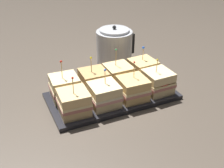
{
  "coord_description": "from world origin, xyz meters",
  "views": [
    {
      "loc": [
        -0.44,
        -0.95,
        0.67
      ],
      "look_at": [
        0.0,
        0.0,
        0.07
      ],
      "focal_mm": 45.0,
      "sensor_mm": 36.0,
      "label": 1
    }
  ],
  "objects_px": {
    "serving_platter": "(112,96)",
    "sandwich_front_center_right": "(133,89)",
    "sandwich_front_center_left": "(104,95)",
    "sandwich_back_far_left": "(65,87)",
    "sandwich_front_far_right": "(158,82)",
    "sandwich_front_far_left": "(74,103)",
    "kettle_steel": "(114,47)",
    "sandwich_back_center_left": "(94,81)",
    "sandwich_back_center_right": "(118,76)",
    "sandwich_back_far_right": "(143,70)"
  },
  "relations": [
    {
      "from": "sandwich_back_center_left",
      "to": "serving_platter",
      "type": "bearing_deg",
      "value": -44.96
    },
    {
      "from": "sandwich_back_far_right",
      "to": "sandwich_back_center_right",
      "type": "bearing_deg",
      "value": -179.08
    },
    {
      "from": "sandwich_front_center_left",
      "to": "sandwich_back_far_left",
      "type": "height_order",
      "value": "sandwich_back_far_left"
    },
    {
      "from": "sandwich_front_far_left",
      "to": "sandwich_back_far_right",
      "type": "height_order",
      "value": "sandwich_front_far_left"
    },
    {
      "from": "sandwich_front_center_right",
      "to": "sandwich_back_far_right",
      "type": "xyz_separation_m",
      "value": [
        0.12,
        0.13,
        0.0
      ]
    },
    {
      "from": "sandwich_back_center_right",
      "to": "sandwich_back_far_right",
      "type": "xyz_separation_m",
      "value": [
        0.13,
        0.0,
        0.0
      ]
    },
    {
      "from": "sandwich_back_far_left",
      "to": "sandwich_back_center_right",
      "type": "xyz_separation_m",
      "value": [
        0.25,
        0.0,
        -0.0
      ]
    },
    {
      "from": "serving_platter",
      "to": "sandwich_front_center_left",
      "type": "relative_size",
      "value": 3.47
    },
    {
      "from": "sandwich_front_center_left",
      "to": "sandwich_front_far_right",
      "type": "bearing_deg",
      "value": -0.49
    },
    {
      "from": "serving_platter",
      "to": "sandwich_back_center_left",
      "type": "bearing_deg",
      "value": 135.04
    },
    {
      "from": "serving_platter",
      "to": "sandwich_back_far_right",
      "type": "relative_size",
      "value": 3.36
    },
    {
      "from": "sandwich_back_center_right",
      "to": "kettle_steel",
      "type": "xyz_separation_m",
      "value": [
        0.1,
        0.25,
        0.03
      ]
    },
    {
      "from": "serving_platter",
      "to": "sandwich_front_far_left",
      "type": "bearing_deg",
      "value": -162.11
    },
    {
      "from": "sandwich_front_far_right",
      "to": "sandwich_back_far_right",
      "type": "distance_m",
      "value": 0.13
    },
    {
      "from": "sandwich_back_far_left",
      "to": "kettle_steel",
      "type": "distance_m",
      "value": 0.43
    },
    {
      "from": "sandwich_front_far_left",
      "to": "sandwich_back_far_left",
      "type": "height_order",
      "value": "sandwich_back_far_left"
    },
    {
      "from": "serving_platter",
      "to": "sandwich_front_center_left",
      "type": "height_order",
      "value": "sandwich_front_center_left"
    },
    {
      "from": "sandwich_front_far_left",
      "to": "sandwich_back_center_right",
      "type": "distance_m",
      "value": 0.28
    },
    {
      "from": "sandwich_front_center_left",
      "to": "sandwich_front_far_right",
      "type": "relative_size",
      "value": 0.99
    },
    {
      "from": "sandwich_back_far_left",
      "to": "sandwich_front_far_right",
      "type": "bearing_deg",
      "value": -17.94
    },
    {
      "from": "sandwich_back_center_left",
      "to": "sandwich_back_far_right",
      "type": "height_order",
      "value": "sandwich_back_center_left"
    },
    {
      "from": "sandwich_front_far_left",
      "to": "sandwich_front_center_right",
      "type": "xyz_separation_m",
      "value": [
        0.26,
        -0.0,
        -0.0
      ]
    },
    {
      "from": "serving_platter",
      "to": "sandwich_front_center_right",
      "type": "xyz_separation_m",
      "value": [
        0.07,
        -0.07,
        0.06
      ]
    },
    {
      "from": "sandwich_front_far_left",
      "to": "sandwich_back_center_right",
      "type": "relative_size",
      "value": 0.93
    },
    {
      "from": "sandwich_back_center_right",
      "to": "serving_platter",
      "type": "bearing_deg",
      "value": -134.21
    },
    {
      "from": "sandwich_front_far_left",
      "to": "kettle_steel",
      "type": "height_order",
      "value": "kettle_steel"
    },
    {
      "from": "sandwich_front_center_right",
      "to": "sandwich_back_far_left",
      "type": "xyz_separation_m",
      "value": [
        -0.26,
        0.13,
        0.0
      ]
    },
    {
      "from": "sandwich_front_far_right",
      "to": "sandwich_back_center_right",
      "type": "relative_size",
      "value": 0.9
    },
    {
      "from": "serving_platter",
      "to": "sandwich_back_center_right",
      "type": "relative_size",
      "value": 3.09
    },
    {
      "from": "sandwich_front_far_left",
      "to": "sandwich_front_far_right",
      "type": "height_order",
      "value": "sandwich_front_far_left"
    },
    {
      "from": "sandwich_front_far_right",
      "to": "kettle_steel",
      "type": "bearing_deg",
      "value": 95.08
    },
    {
      "from": "serving_platter",
      "to": "kettle_steel",
      "type": "height_order",
      "value": "kettle_steel"
    },
    {
      "from": "sandwich_front_center_right",
      "to": "sandwich_back_far_left",
      "type": "distance_m",
      "value": 0.29
    },
    {
      "from": "sandwich_front_far_left",
      "to": "sandwich_front_center_left",
      "type": "distance_m",
      "value": 0.13
    },
    {
      "from": "serving_platter",
      "to": "sandwich_front_far_left",
      "type": "height_order",
      "value": "sandwich_front_far_left"
    },
    {
      "from": "sandwich_back_center_left",
      "to": "sandwich_back_far_right",
      "type": "xyz_separation_m",
      "value": [
        0.25,
        0.0,
        0.0
      ]
    },
    {
      "from": "serving_platter",
      "to": "sandwich_back_far_left",
      "type": "bearing_deg",
      "value": 162.19
    },
    {
      "from": "serving_platter",
      "to": "sandwich_front_far_right",
      "type": "relative_size",
      "value": 3.43
    },
    {
      "from": "sandwich_back_center_left",
      "to": "sandwich_back_center_right",
      "type": "xyz_separation_m",
      "value": [
        0.12,
        0.0,
        -0.0
      ]
    },
    {
      "from": "serving_platter",
      "to": "sandwich_front_center_left",
      "type": "xyz_separation_m",
      "value": [
        -0.06,
        -0.06,
        0.06
      ]
    },
    {
      "from": "sandwich_back_center_left",
      "to": "sandwich_back_center_right",
      "type": "distance_m",
      "value": 0.12
    },
    {
      "from": "sandwich_front_center_right",
      "to": "sandwich_back_far_left",
      "type": "bearing_deg",
      "value": 153.78
    },
    {
      "from": "sandwich_front_center_right",
      "to": "sandwich_back_center_left",
      "type": "bearing_deg",
      "value": 135.15
    },
    {
      "from": "kettle_steel",
      "to": "sandwich_front_center_right",
      "type": "bearing_deg",
      "value": -103.76
    },
    {
      "from": "sandwich_front_center_right",
      "to": "sandwich_back_center_right",
      "type": "relative_size",
      "value": 0.94
    },
    {
      "from": "sandwich_front_far_right",
      "to": "serving_platter",
      "type": "bearing_deg",
      "value": 161.93
    },
    {
      "from": "sandwich_front_center_left",
      "to": "sandwich_back_far_right",
      "type": "relative_size",
      "value": 0.97
    },
    {
      "from": "sandwich_back_center_left",
      "to": "sandwich_front_far_right",
      "type": "bearing_deg",
      "value": -25.96
    },
    {
      "from": "sandwich_front_far_right",
      "to": "sandwich_back_far_right",
      "type": "height_order",
      "value": "sandwich_back_far_right"
    },
    {
      "from": "sandwich_back_far_right",
      "to": "kettle_steel",
      "type": "relative_size",
      "value": 0.76
    }
  ]
}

